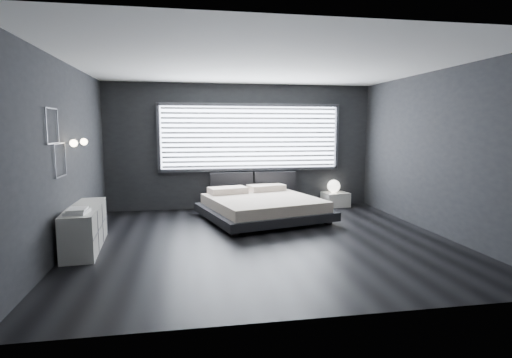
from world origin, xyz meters
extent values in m
plane|color=black|center=(0.00, 0.00, 0.00)|extent=(6.00, 6.00, 0.00)
plane|color=white|center=(0.00, 0.00, 2.80)|extent=(6.00, 6.00, 0.00)
cube|color=black|center=(0.00, 2.75, 1.40)|extent=(6.00, 0.04, 2.80)
cube|color=black|center=(0.00, -2.75, 1.40)|extent=(6.00, 0.04, 2.80)
cube|color=black|center=(-3.00, 0.00, 1.40)|extent=(0.04, 5.50, 2.80)
cube|color=black|center=(3.00, 0.00, 1.40)|extent=(0.04, 5.50, 2.80)
cube|color=white|center=(0.20, 2.73, 1.61)|extent=(4.00, 0.02, 1.38)
cube|color=#47474C|center=(-1.84, 2.70, 1.61)|extent=(0.06, 0.08, 1.48)
cube|color=#47474C|center=(2.24, 2.70, 1.61)|extent=(0.06, 0.08, 1.48)
cube|color=#47474C|center=(0.20, 2.70, 2.34)|extent=(4.14, 0.08, 0.06)
cube|color=#47474C|center=(0.20, 2.70, 0.88)|extent=(4.14, 0.08, 0.06)
cube|color=silver|center=(0.20, 2.67, 1.61)|extent=(3.94, 0.03, 1.32)
cube|color=black|center=(-0.25, 2.64, 0.57)|extent=(0.96, 0.16, 0.52)
cube|color=black|center=(0.75, 2.64, 0.57)|extent=(0.96, 0.16, 0.52)
cylinder|color=silver|center=(-2.95, 0.05, 1.60)|extent=(0.10, 0.02, 0.02)
sphere|color=#FFE5B7|center=(-2.88, 0.05, 1.60)|extent=(0.11, 0.11, 0.11)
cylinder|color=silver|center=(-2.95, 0.65, 1.60)|extent=(0.10, 0.02, 0.02)
sphere|color=#FFE5B7|center=(-2.88, 0.65, 1.60)|extent=(0.11, 0.11, 0.11)
cube|color=#47474C|center=(-2.98, -0.55, 2.08)|extent=(0.01, 0.46, 0.02)
cube|color=#47474C|center=(-2.98, -0.55, 1.62)|extent=(0.01, 0.46, 0.02)
cube|color=#47474C|center=(-2.98, -0.32, 1.85)|extent=(0.01, 0.02, 0.46)
cube|color=#47474C|center=(-2.98, -0.78, 1.85)|extent=(0.01, 0.02, 0.46)
cube|color=#47474C|center=(-2.98, -0.30, 1.61)|extent=(0.01, 0.46, 0.02)
cube|color=#47474C|center=(-2.98, -0.30, 1.15)|extent=(0.01, 0.46, 0.02)
cube|color=#47474C|center=(-2.98, -0.07, 1.38)|extent=(0.01, 0.02, 0.46)
cube|color=#47474C|center=(-2.98, -0.53, 1.38)|extent=(0.01, 0.02, 0.46)
cube|color=black|center=(-0.46, 0.37, 0.04)|extent=(0.15, 0.15, 0.08)
cube|color=black|center=(1.39, 0.86, 0.04)|extent=(0.15, 0.15, 0.08)
cube|color=black|center=(-0.90, 2.03, 0.04)|extent=(0.15, 0.15, 0.08)
cube|color=black|center=(0.95, 2.52, 0.04)|extent=(0.15, 0.15, 0.08)
cube|color=black|center=(0.25, 1.45, 0.16)|extent=(2.69, 2.62, 0.16)
cube|color=beige|center=(0.25, 1.45, 0.34)|extent=(2.42, 2.42, 0.20)
cube|color=beige|center=(-0.40, 2.09, 0.51)|extent=(0.87, 0.61, 0.13)
cube|color=beige|center=(0.48, 2.32, 0.51)|extent=(0.87, 0.61, 0.13)
cube|color=silver|center=(2.17, 2.50, 0.16)|extent=(0.61, 0.52, 0.32)
sphere|color=white|center=(2.14, 2.54, 0.47)|extent=(0.29, 0.29, 0.29)
cube|color=silver|center=(-2.78, 0.03, 0.32)|extent=(0.57, 1.64, 0.64)
cube|color=#47474C|center=(-2.55, 0.04, 0.32)|extent=(0.13, 1.59, 0.62)
cube|color=silver|center=(-2.75, -0.46, 0.67)|extent=(0.30, 0.38, 0.04)
cube|color=silver|center=(-2.74, -0.48, 0.70)|extent=(0.25, 0.33, 0.03)
camera|label=1|loc=(-1.22, -6.24, 1.83)|focal=28.00mm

